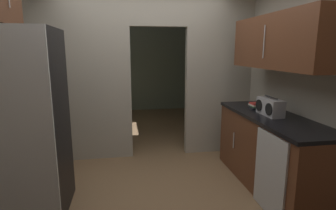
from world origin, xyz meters
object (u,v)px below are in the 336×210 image
refrigerator (26,125)px  book_stack (255,106)px  dishwasher (270,174)px  boombox (270,107)px

refrigerator → book_stack: size_ratio=11.90×
dishwasher → boombox: bearing=63.6°
boombox → book_stack: boombox is taller
refrigerator → dishwasher: bearing=-10.4°
boombox → book_stack: bearing=91.5°
refrigerator → book_stack: refrigerator is taller
boombox → book_stack: size_ratio=2.43×
dishwasher → refrigerator: bearing=169.6°
refrigerator → dishwasher: size_ratio=2.22×
refrigerator → dishwasher: (2.43, -0.44, -0.52)m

